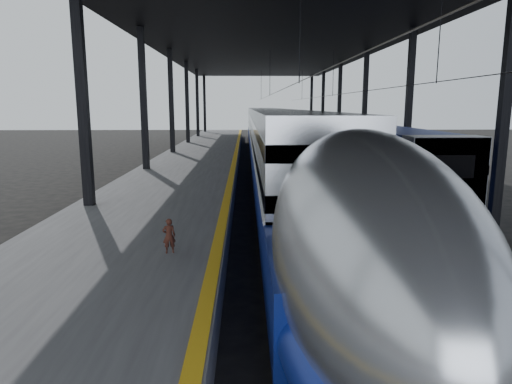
{
  "coord_description": "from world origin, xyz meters",
  "views": [
    {
      "loc": [
        0.05,
        -11.84,
        4.63
      ],
      "look_at": [
        0.37,
        2.11,
        2.0
      ],
      "focal_mm": 32.0,
      "sensor_mm": 36.0,
      "label": 1
    }
  ],
  "objects": [
    {
      "name": "second_train",
      "position": [
        7.0,
        30.57,
        1.83
      ],
      "size": [
        2.63,
        56.05,
        3.62
      ],
      "color": "navy",
      "rests_on": "ground"
    },
    {
      "name": "yellow_strip",
      "position": [
        -0.7,
        20.0,
        1.0
      ],
      "size": [
        0.3,
        80.0,
        0.01
      ],
      "primitive_type": "cube",
      "color": "gold",
      "rests_on": "platform"
    },
    {
      "name": "platform",
      "position": [
        -3.5,
        20.0,
        0.5
      ],
      "size": [
        6.0,
        80.0,
        1.0
      ],
      "primitive_type": "cube",
      "color": "#4C4C4F",
      "rests_on": "ground"
    },
    {
      "name": "child",
      "position": [
        -1.87,
        -0.81,
        1.45
      ],
      "size": [
        0.37,
        0.29,
        0.89
      ],
      "primitive_type": "imported",
      "rotation": [
        0.0,
        0.0,
        3.4
      ],
      "color": "#442016",
      "rests_on": "platform"
    },
    {
      "name": "tgv_train",
      "position": [
        2.0,
        23.03,
        2.07
      ],
      "size": [
        3.08,
        65.2,
        4.42
      ],
      "color": "#AAADB1",
      "rests_on": "ground"
    },
    {
      "name": "rails",
      "position": [
        4.5,
        20.0,
        0.08
      ],
      "size": [
        6.52,
        80.0,
        0.16
      ],
      "color": "slate",
      "rests_on": "ground"
    },
    {
      "name": "canopy",
      "position": [
        1.9,
        20.0,
        9.12
      ],
      "size": [
        18.0,
        75.0,
        9.47
      ],
      "color": "black",
      "rests_on": "ground"
    },
    {
      "name": "ground",
      "position": [
        0.0,
        0.0,
        0.0
      ],
      "size": [
        160.0,
        160.0,
        0.0
      ],
      "primitive_type": "plane",
      "color": "black",
      "rests_on": "ground"
    }
  ]
}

